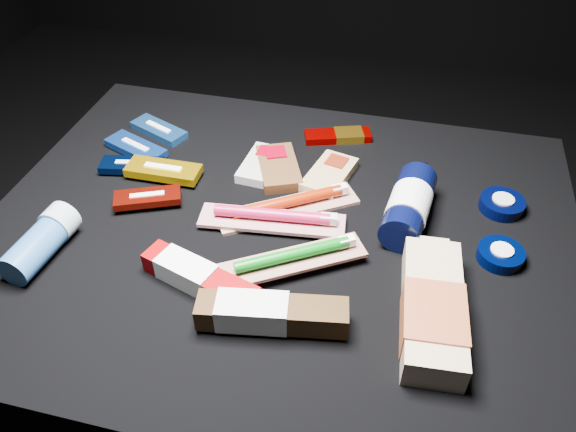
% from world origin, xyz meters
% --- Properties ---
extents(ground, '(3.00, 3.00, 0.00)m').
position_xyz_m(ground, '(0.00, 0.00, 0.00)').
color(ground, black).
rests_on(ground, ground).
extents(cloth_table, '(0.98, 0.78, 0.40)m').
position_xyz_m(cloth_table, '(0.00, 0.00, 0.20)').
color(cloth_table, black).
rests_on(cloth_table, ground).
extents(luna_bar_0, '(0.13, 0.09, 0.02)m').
position_xyz_m(luna_bar_0, '(-0.31, 0.22, 0.41)').
color(luna_bar_0, '#2463B1').
rests_on(luna_bar_0, cloth_table).
extents(luna_bar_1, '(0.14, 0.09, 0.02)m').
position_xyz_m(luna_bar_1, '(-0.32, 0.15, 0.41)').
color(luna_bar_1, '#174BB4').
rests_on(luna_bar_1, cloth_table).
extents(luna_bar_2, '(0.12, 0.06, 0.02)m').
position_xyz_m(luna_bar_2, '(-0.30, 0.09, 0.41)').
color(luna_bar_2, black).
rests_on(luna_bar_2, cloth_table).
extents(luna_bar_3, '(0.14, 0.05, 0.02)m').
position_xyz_m(luna_bar_3, '(-0.24, 0.08, 0.42)').
color(luna_bar_3, '#E0A607').
rests_on(luna_bar_3, cloth_table).
extents(luna_bar_4, '(0.12, 0.08, 0.01)m').
position_xyz_m(luna_bar_4, '(-0.23, 0.00, 0.42)').
color(luna_bar_4, maroon).
rests_on(luna_bar_4, cloth_table).
extents(clif_bar_0, '(0.11, 0.15, 0.02)m').
position_xyz_m(clif_bar_0, '(-0.04, 0.15, 0.41)').
color(clif_bar_0, '#4C2F17').
rests_on(clif_bar_0, cloth_table).
extents(clif_bar_1, '(0.07, 0.12, 0.02)m').
position_xyz_m(clif_bar_1, '(-0.07, 0.16, 0.41)').
color(clif_bar_1, '#B2B1AA').
rests_on(clif_bar_1, cloth_table).
extents(clif_bar_2, '(0.09, 0.13, 0.02)m').
position_xyz_m(clif_bar_2, '(0.06, 0.15, 0.41)').
color(clif_bar_2, tan).
rests_on(clif_bar_2, cloth_table).
extents(power_bar, '(0.14, 0.08, 0.02)m').
position_xyz_m(power_bar, '(0.06, 0.29, 0.41)').
color(power_bar, '#8B0100').
rests_on(power_bar, cloth_table).
extents(lotion_bottle, '(0.09, 0.21, 0.07)m').
position_xyz_m(lotion_bottle, '(0.21, 0.07, 0.43)').
color(lotion_bottle, black).
rests_on(lotion_bottle, cloth_table).
extents(cream_tin_upper, '(0.08, 0.08, 0.02)m').
position_xyz_m(cream_tin_upper, '(0.36, 0.14, 0.41)').
color(cream_tin_upper, black).
rests_on(cream_tin_upper, cloth_table).
extents(cream_tin_lower, '(0.07, 0.07, 0.02)m').
position_xyz_m(cream_tin_lower, '(0.35, 0.01, 0.41)').
color(cream_tin_lower, black).
rests_on(cream_tin_lower, cloth_table).
extents(bodywash_bottle, '(0.10, 0.24, 0.05)m').
position_xyz_m(bodywash_bottle, '(0.26, -0.14, 0.42)').
color(bodywash_bottle, tan).
rests_on(bodywash_bottle, cloth_table).
extents(deodorant_stick, '(0.07, 0.14, 0.06)m').
position_xyz_m(deodorant_stick, '(-0.34, -0.15, 0.43)').
color(deodorant_stick, '#27588F').
rests_on(deodorant_stick, cloth_table).
extents(toothbrush_pack_0, '(0.24, 0.18, 0.03)m').
position_xyz_m(toothbrush_pack_0, '(0.01, 0.05, 0.41)').
color(toothbrush_pack_0, '#AEA7A2').
rests_on(toothbrush_pack_0, cloth_table).
extents(toothbrush_pack_1, '(0.25, 0.08, 0.03)m').
position_xyz_m(toothbrush_pack_1, '(-0.01, 0.00, 0.42)').
color(toothbrush_pack_1, beige).
rests_on(toothbrush_pack_1, cloth_table).
extents(toothbrush_pack_2, '(0.22, 0.17, 0.03)m').
position_xyz_m(toothbrush_pack_2, '(0.05, -0.08, 0.42)').
color(toothbrush_pack_2, '#A49C99').
rests_on(toothbrush_pack_2, cloth_table).
extents(toothpaste_carton_red, '(0.19, 0.10, 0.04)m').
position_xyz_m(toothpaste_carton_red, '(-0.09, -0.15, 0.42)').
color(toothpaste_carton_red, '#800002').
rests_on(toothpaste_carton_red, cloth_table).
extents(toothpaste_carton_green, '(0.21, 0.08, 0.04)m').
position_xyz_m(toothpaste_carton_green, '(0.03, -0.20, 0.43)').
color(toothpaste_carton_green, '#331E0A').
rests_on(toothpaste_carton_green, cloth_table).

